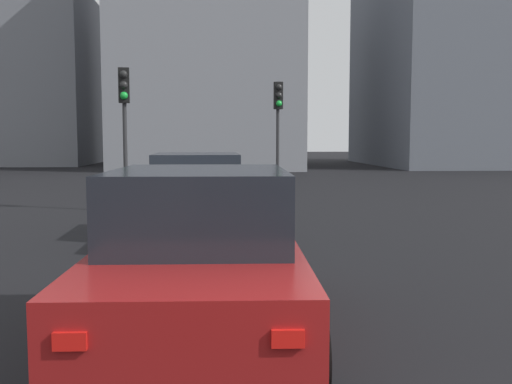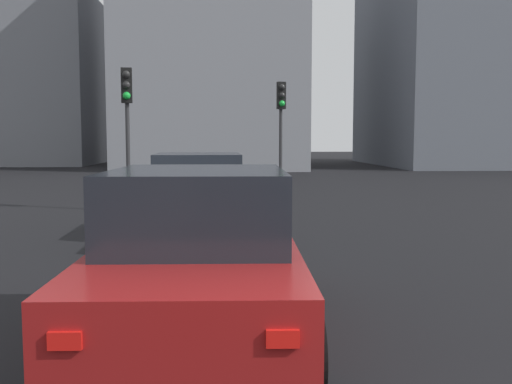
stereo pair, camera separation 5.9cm
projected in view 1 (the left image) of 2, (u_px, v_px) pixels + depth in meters
name	position (u px, v px, depth m)	size (l,w,h in m)	color
car_white_right_lead	(197.00, 196.00, 11.54)	(4.62, 2.10, 1.64)	silver
car_red_right_second	(201.00, 258.00, 5.63)	(4.59, 2.12, 1.65)	maroon
traffic_light_near_left	(124.00, 108.00, 15.12)	(0.32, 0.30, 3.74)	#2D2D30
traffic_light_near_right	(278.00, 114.00, 19.50)	(0.33, 0.30, 3.80)	#2D2D30
building_facade_left	(432.00, 43.00, 41.58)	(15.84, 8.25, 17.36)	slate
building_facade_center	(207.00, 49.00, 38.90)	(13.47, 11.48, 15.67)	gray
building_facade_right	(18.00, 80.00, 42.96)	(10.24, 10.70, 12.44)	slate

